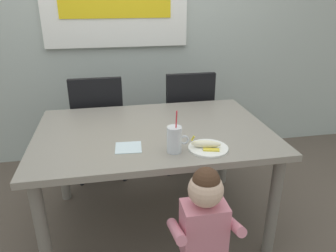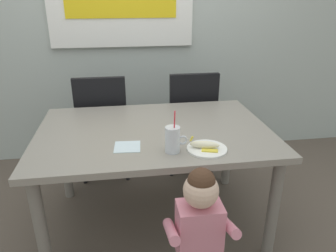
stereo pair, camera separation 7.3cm
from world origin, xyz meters
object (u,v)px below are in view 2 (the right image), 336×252
at_px(dining_chair_left, 103,121).
at_px(dining_chair_right, 191,116).
at_px(snack_plate, 207,149).
at_px(paper_napkin, 127,147).
at_px(dining_table, 154,141).
at_px(milk_cup, 173,141).
at_px(toddler_standing, 199,225).
at_px(peeled_banana, 205,145).

height_order(dining_chair_left, dining_chair_right, same).
height_order(dining_chair_right, snack_plate, dining_chair_right).
height_order(dining_chair_left, paper_napkin, dining_chair_left).
bearing_deg(snack_plate, dining_table, 127.74).
relative_size(dining_chair_right, paper_napkin, 6.40).
bearing_deg(dining_table, milk_cup, -78.29).
xyz_separation_m(dining_table, snack_plate, (0.27, -0.34, 0.09)).
bearing_deg(milk_cup, toddler_standing, -78.57).
distance_m(dining_chair_right, peeled_banana, 1.11).
bearing_deg(milk_cup, paper_napkin, 159.15).
height_order(milk_cup, peeled_banana, milk_cup).
relative_size(milk_cup, snack_plate, 1.09).
distance_m(dining_chair_left, paper_napkin, 1.00).
xyz_separation_m(dining_chair_right, toddler_standing, (-0.27, -1.44, -0.02)).
xyz_separation_m(snack_plate, peeled_banana, (-0.01, 0.00, 0.03)).
bearing_deg(snack_plate, toddler_standing, -108.94).
distance_m(dining_table, milk_cup, 0.38).
height_order(dining_chair_right, peeled_banana, dining_chair_right).
distance_m(dining_chair_right, toddler_standing, 1.46).
bearing_deg(dining_chair_left, snack_plate, 121.05).
bearing_deg(peeled_banana, paper_napkin, 166.78).
bearing_deg(dining_chair_left, milk_cup, 112.81).
xyz_separation_m(toddler_standing, peeled_banana, (0.11, 0.36, 0.25)).
bearing_deg(peeled_banana, milk_cup, 177.96).
height_order(dining_chair_left, snack_plate, dining_chair_left).
bearing_deg(snack_plate, paper_napkin, 167.04).
bearing_deg(snack_plate, dining_chair_left, 121.05).
relative_size(dining_chair_right, milk_cup, 3.81).
relative_size(dining_chair_right, snack_plate, 4.17).
bearing_deg(paper_napkin, dining_chair_right, 58.65).
height_order(dining_table, toddler_standing, toddler_standing).
distance_m(peeled_banana, paper_napkin, 0.45).
distance_m(dining_table, dining_chair_right, 0.85).
bearing_deg(dining_chair_right, paper_napkin, 58.65).
height_order(dining_table, paper_napkin, paper_napkin).
distance_m(dining_table, paper_napkin, 0.31).
relative_size(dining_table, dining_chair_right, 1.58).
height_order(dining_table, peeled_banana, peeled_banana).
xyz_separation_m(toddler_standing, paper_napkin, (-0.33, 0.46, 0.22)).
height_order(dining_table, snack_plate, snack_plate).
height_order(toddler_standing, paper_napkin, toddler_standing).
xyz_separation_m(dining_chair_right, peeled_banana, (-0.16, -1.08, 0.24)).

